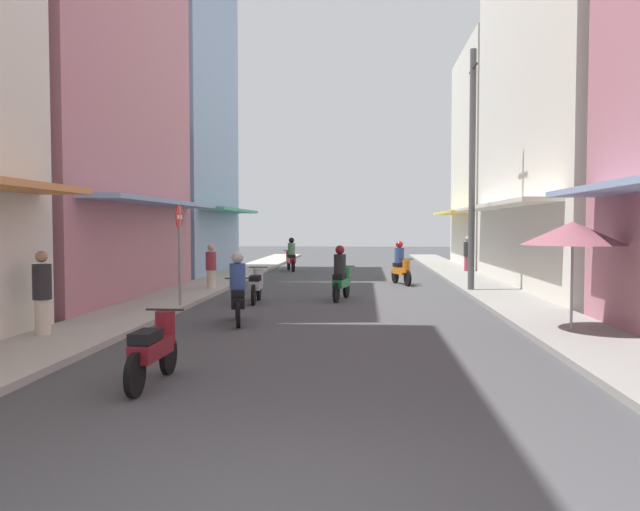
{
  "coord_description": "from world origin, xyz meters",
  "views": [
    {
      "loc": [
        0.71,
        -4.35,
        2.13
      ],
      "look_at": [
        -0.73,
        16.2,
        1.17
      ],
      "focal_mm": 35.96,
      "sensor_mm": 36.0,
      "label": 1
    }
  ],
  "objects_px": {
    "motorbike_green": "(341,276)",
    "motorbike_maroon": "(154,347)",
    "motorbike_red": "(291,256)",
    "pedestrian_midway": "(467,255)",
    "utility_pole": "(472,170)",
    "pedestrian_foreground": "(211,268)",
    "street_sign_no_entry": "(180,242)",
    "pedestrian_far": "(42,296)",
    "motorbike_silver": "(256,284)",
    "vendor_umbrella": "(573,233)",
    "motorbike_orange": "(401,265)"
  },
  "relations": [
    {
      "from": "motorbike_orange",
      "to": "pedestrian_far",
      "type": "relative_size",
      "value": 1.05
    },
    {
      "from": "pedestrian_far",
      "to": "street_sign_no_entry",
      "type": "distance_m",
      "value": 4.72
    },
    {
      "from": "motorbike_silver",
      "to": "motorbike_maroon",
      "type": "xyz_separation_m",
      "value": [
        0.18,
        -9.22,
        0.0
      ]
    },
    {
      "from": "pedestrian_foreground",
      "to": "motorbike_silver",
      "type": "bearing_deg",
      "value": -54.84
    },
    {
      "from": "utility_pole",
      "to": "street_sign_no_entry",
      "type": "xyz_separation_m",
      "value": [
        -8.0,
        -4.56,
        -2.17
      ]
    },
    {
      "from": "pedestrian_foreground",
      "to": "vendor_umbrella",
      "type": "distance_m",
      "value": 11.9
    },
    {
      "from": "pedestrian_foreground",
      "to": "utility_pole",
      "type": "bearing_deg",
      "value": 0.4
    },
    {
      "from": "vendor_umbrella",
      "to": "utility_pole",
      "type": "relative_size",
      "value": 0.29
    },
    {
      "from": "motorbike_silver",
      "to": "pedestrian_midway",
      "type": "height_order",
      "value": "pedestrian_midway"
    },
    {
      "from": "utility_pole",
      "to": "motorbike_green",
      "type": "bearing_deg",
      "value": -151.25
    },
    {
      "from": "motorbike_silver",
      "to": "vendor_umbrella",
      "type": "relative_size",
      "value": 0.82
    },
    {
      "from": "motorbike_maroon",
      "to": "vendor_umbrella",
      "type": "bearing_deg",
      "value": 31.87
    },
    {
      "from": "pedestrian_midway",
      "to": "vendor_umbrella",
      "type": "relative_size",
      "value": 0.75
    },
    {
      "from": "motorbike_green",
      "to": "street_sign_no_entry",
      "type": "relative_size",
      "value": 0.68
    },
    {
      "from": "motorbike_red",
      "to": "pedestrian_midway",
      "type": "height_order",
      "value": "pedestrian_midway"
    },
    {
      "from": "pedestrian_far",
      "to": "motorbike_green",
      "type": "bearing_deg",
      "value": 52.33
    },
    {
      "from": "street_sign_no_entry",
      "to": "vendor_umbrella",
      "type": "bearing_deg",
      "value": -20.71
    },
    {
      "from": "pedestrian_midway",
      "to": "motorbike_orange",
      "type": "bearing_deg",
      "value": -120.45
    },
    {
      "from": "vendor_umbrella",
      "to": "motorbike_orange",
      "type": "bearing_deg",
      "value": 104.04
    },
    {
      "from": "pedestrian_far",
      "to": "street_sign_no_entry",
      "type": "relative_size",
      "value": 0.63
    },
    {
      "from": "pedestrian_far",
      "to": "pedestrian_foreground",
      "type": "bearing_deg",
      "value": 83.77
    },
    {
      "from": "motorbike_green",
      "to": "motorbike_maroon",
      "type": "relative_size",
      "value": 0.99
    },
    {
      "from": "motorbike_silver",
      "to": "utility_pole",
      "type": "bearing_deg",
      "value": 24.08
    },
    {
      "from": "motorbike_green",
      "to": "motorbike_silver",
      "type": "height_order",
      "value": "motorbike_green"
    },
    {
      "from": "motorbike_silver",
      "to": "utility_pole",
      "type": "relative_size",
      "value": 0.24
    },
    {
      "from": "motorbike_red",
      "to": "pedestrian_far",
      "type": "distance_m",
      "value": 18.73
    },
    {
      "from": "motorbike_red",
      "to": "pedestrian_foreground",
      "type": "height_order",
      "value": "motorbike_red"
    },
    {
      "from": "pedestrian_far",
      "to": "motorbike_orange",
      "type": "bearing_deg",
      "value": 58.58
    },
    {
      "from": "vendor_umbrella",
      "to": "pedestrian_far",
      "type": "bearing_deg",
      "value": -173.11
    },
    {
      "from": "motorbike_red",
      "to": "pedestrian_midway",
      "type": "distance_m",
      "value": 8.11
    },
    {
      "from": "motorbike_red",
      "to": "vendor_umbrella",
      "type": "height_order",
      "value": "vendor_umbrella"
    },
    {
      "from": "pedestrian_far",
      "to": "utility_pole",
      "type": "distance_m",
      "value": 13.3
    },
    {
      "from": "vendor_umbrella",
      "to": "motorbike_maroon",
      "type": "bearing_deg",
      "value": -148.13
    },
    {
      "from": "utility_pole",
      "to": "street_sign_no_entry",
      "type": "distance_m",
      "value": 9.47
    },
    {
      "from": "motorbike_red",
      "to": "motorbike_maroon",
      "type": "relative_size",
      "value": 0.97
    },
    {
      "from": "motorbike_green",
      "to": "pedestrian_midway",
      "type": "height_order",
      "value": "pedestrian_midway"
    },
    {
      "from": "pedestrian_far",
      "to": "motorbike_maroon",
      "type": "bearing_deg",
      "value": -44.14
    },
    {
      "from": "motorbike_silver",
      "to": "pedestrian_midway",
      "type": "bearing_deg",
      "value": 55.97
    },
    {
      "from": "motorbike_maroon",
      "to": "motorbike_green",
      "type": "bearing_deg",
      "value": 77.68
    },
    {
      "from": "pedestrian_midway",
      "to": "street_sign_no_entry",
      "type": "relative_size",
      "value": 0.63
    },
    {
      "from": "street_sign_no_entry",
      "to": "motorbike_orange",
      "type": "bearing_deg",
      "value": 51.11
    },
    {
      "from": "pedestrian_far",
      "to": "street_sign_no_entry",
      "type": "height_order",
      "value": "street_sign_no_entry"
    },
    {
      "from": "motorbike_maroon",
      "to": "pedestrian_far",
      "type": "xyz_separation_m",
      "value": [
        -3.12,
        3.03,
        0.33
      ]
    },
    {
      "from": "pedestrian_foreground",
      "to": "street_sign_no_entry",
      "type": "xyz_separation_m",
      "value": [
        0.3,
        -4.51,
        0.95
      ]
    },
    {
      "from": "motorbike_red",
      "to": "motorbike_orange",
      "type": "bearing_deg",
      "value": -54.51
    },
    {
      "from": "motorbike_green",
      "to": "pedestrian_foreground",
      "type": "relative_size",
      "value": 1.16
    },
    {
      "from": "pedestrian_midway",
      "to": "utility_pole",
      "type": "relative_size",
      "value": 0.22
    },
    {
      "from": "motorbike_red",
      "to": "pedestrian_far",
      "type": "relative_size",
      "value": 1.05
    },
    {
      "from": "motorbike_orange",
      "to": "vendor_umbrella",
      "type": "xyz_separation_m",
      "value": [
        2.67,
        -10.66,
        1.28
      ]
    },
    {
      "from": "pedestrian_foreground",
      "to": "pedestrian_far",
      "type": "relative_size",
      "value": 0.92
    }
  ]
}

